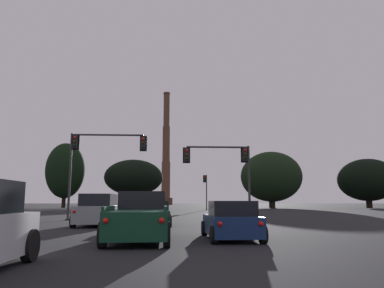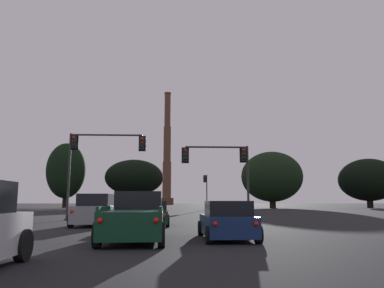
{
  "view_description": "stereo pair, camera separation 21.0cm",
  "coord_description": "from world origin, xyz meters",
  "px_view_note": "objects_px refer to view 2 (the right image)",
  "views": [
    {
      "loc": [
        1.25,
        -2.78,
        1.41
      ],
      "look_at": [
        4.15,
        50.17,
        9.59
      ],
      "focal_mm": 35.0,
      "sensor_mm": 36.0,
      "label": 1
    },
    {
      "loc": [
        1.46,
        -2.79,
        1.41
      ],
      "look_at": [
        4.15,
        50.17,
        9.59
      ],
      "focal_mm": 35.0,
      "sensor_mm": 36.0,
      "label": 2
    }
  ],
  "objects_px": {
    "traffic_light_overhead_left": "(95,153)",
    "traffic_light_overhead_right": "(225,163)",
    "smokestack": "(167,160)",
    "hatchback_center_lane_front": "(153,214)",
    "pickup_truck_center_lane_second": "(136,218)",
    "hatchback_right_lane_second": "(227,221)",
    "suv_left_lane_front": "(96,210)",
    "traffic_light_far_right": "(206,187)"
  },
  "relations": [
    {
      "from": "traffic_light_overhead_left",
      "to": "traffic_light_overhead_right",
      "type": "height_order",
      "value": "traffic_light_overhead_left"
    },
    {
      "from": "traffic_light_overhead_left",
      "to": "smokestack",
      "type": "height_order",
      "value": "smokestack"
    },
    {
      "from": "hatchback_center_lane_front",
      "to": "smokestack",
      "type": "distance_m",
      "value": 141.5
    },
    {
      "from": "hatchback_center_lane_front",
      "to": "smokestack",
      "type": "height_order",
      "value": "smokestack"
    },
    {
      "from": "pickup_truck_center_lane_second",
      "to": "smokestack",
      "type": "height_order",
      "value": "smokestack"
    },
    {
      "from": "hatchback_right_lane_second",
      "to": "suv_left_lane_front",
      "type": "bearing_deg",
      "value": 127.29
    },
    {
      "from": "hatchback_center_lane_front",
      "to": "traffic_light_overhead_right",
      "type": "xyz_separation_m",
      "value": [
        5.24,
        6.18,
        3.73
      ]
    },
    {
      "from": "hatchback_center_lane_front",
      "to": "traffic_light_overhead_left",
      "type": "height_order",
      "value": "traffic_light_overhead_left"
    },
    {
      "from": "hatchback_center_lane_front",
      "to": "suv_left_lane_front",
      "type": "distance_m",
      "value": 3.4
    },
    {
      "from": "traffic_light_overhead_left",
      "to": "smokestack",
      "type": "distance_m",
      "value": 134.21
    },
    {
      "from": "traffic_light_overhead_left",
      "to": "traffic_light_overhead_right",
      "type": "distance_m",
      "value": 10.32
    },
    {
      "from": "smokestack",
      "to": "suv_left_lane_front",
      "type": "bearing_deg",
      "value": -90.77
    },
    {
      "from": "traffic_light_far_right",
      "to": "hatchback_right_lane_second",
      "type": "bearing_deg",
      "value": -94.16
    },
    {
      "from": "hatchback_right_lane_second",
      "to": "traffic_light_overhead_right",
      "type": "xyz_separation_m",
      "value": [
        2.04,
        14.53,
        3.73
      ]
    },
    {
      "from": "traffic_light_overhead_right",
      "to": "suv_left_lane_front",
      "type": "bearing_deg",
      "value": -144.77
    },
    {
      "from": "pickup_truck_center_lane_second",
      "to": "suv_left_lane_front",
      "type": "relative_size",
      "value": 1.13
    },
    {
      "from": "pickup_truck_center_lane_second",
      "to": "traffic_light_overhead_left",
      "type": "xyz_separation_m",
      "value": [
        -4.81,
        15.16,
        4.37
      ]
    },
    {
      "from": "suv_left_lane_front",
      "to": "traffic_light_overhead_right",
      "type": "bearing_deg",
      "value": 35.63
    },
    {
      "from": "hatchback_center_lane_front",
      "to": "traffic_light_overhead_left",
      "type": "xyz_separation_m",
      "value": [
        -5.04,
        6.83,
        4.51
      ]
    },
    {
      "from": "pickup_truck_center_lane_second",
      "to": "traffic_light_overhead_left",
      "type": "distance_m",
      "value": 16.5
    },
    {
      "from": "hatchback_center_lane_front",
      "to": "suv_left_lane_front",
      "type": "xyz_separation_m",
      "value": [
        -3.39,
        0.09,
        0.23
      ]
    },
    {
      "from": "suv_left_lane_front",
      "to": "traffic_light_overhead_left",
      "type": "xyz_separation_m",
      "value": [
        -1.65,
        6.74,
        4.28
      ]
    },
    {
      "from": "suv_left_lane_front",
      "to": "hatchback_center_lane_front",
      "type": "bearing_deg",
      "value": -1.14
    },
    {
      "from": "hatchback_right_lane_second",
      "to": "suv_left_lane_front",
      "type": "height_order",
      "value": "suv_left_lane_front"
    },
    {
      "from": "hatchback_center_lane_front",
      "to": "traffic_light_overhead_right",
      "type": "distance_m",
      "value": 8.92
    },
    {
      "from": "pickup_truck_center_lane_second",
      "to": "suv_left_lane_front",
      "type": "height_order",
      "value": "suv_left_lane_front"
    },
    {
      "from": "traffic_light_overhead_right",
      "to": "smokestack",
      "type": "bearing_deg",
      "value": 92.88
    },
    {
      "from": "suv_left_lane_front",
      "to": "smokestack",
      "type": "bearing_deg",
      "value": 89.63
    },
    {
      "from": "hatchback_center_lane_front",
      "to": "traffic_light_far_right",
      "type": "distance_m",
      "value": 42.52
    },
    {
      "from": "traffic_light_far_right",
      "to": "hatchback_center_lane_front",
      "type": "bearing_deg",
      "value": -99.29
    },
    {
      "from": "hatchback_right_lane_second",
      "to": "smokestack",
      "type": "xyz_separation_m",
      "value": [
        -4.71,
        148.56,
        18.9
      ]
    },
    {
      "from": "hatchback_right_lane_second",
      "to": "hatchback_center_lane_front",
      "type": "height_order",
      "value": "same"
    },
    {
      "from": "pickup_truck_center_lane_second",
      "to": "smokestack",
      "type": "distance_m",
      "value": 149.74
    },
    {
      "from": "traffic_light_far_right",
      "to": "smokestack",
      "type": "xyz_separation_m",
      "value": [
        -8.35,
        98.38,
        15.63
      ]
    },
    {
      "from": "suv_left_lane_front",
      "to": "traffic_light_overhead_left",
      "type": "bearing_deg",
      "value": 104.13
    },
    {
      "from": "traffic_light_overhead_right",
      "to": "smokestack",
      "type": "relative_size",
      "value": 0.12
    },
    {
      "from": "hatchback_center_lane_front",
      "to": "traffic_light_overhead_left",
      "type": "bearing_deg",
      "value": 125.53
    },
    {
      "from": "traffic_light_overhead_left",
      "to": "traffic_light_far_right",
      "type": "bearing_deg",
      "value": 71.25
    },
    {
      "from": "pickup_truck_center_lane_second",
      "to": "traffic_light_overhead_left",
      "type": "height_order",
      "value": "traffic_light_overhead_left"
    },
    {
      "from": "suv_left_lane_front",
      "to": "traffic_light_overhead_right",
      "type": "xyz_separation_m",
      "value": [
        8.63,
        6.09,
        3.5
      ]
    },
    {
      "from": "suv_left_lane_front",
      "to": "traffic_light_overhead_left",
      "type": "height_order",
      "value": "traffic_light_overhead_left"
    },
    {
      "from": "smokestack",
      "to": "traffic_light_overhead_right",
      "type": "bearing_deg",
      "value": -87.12
    }
  ]
}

